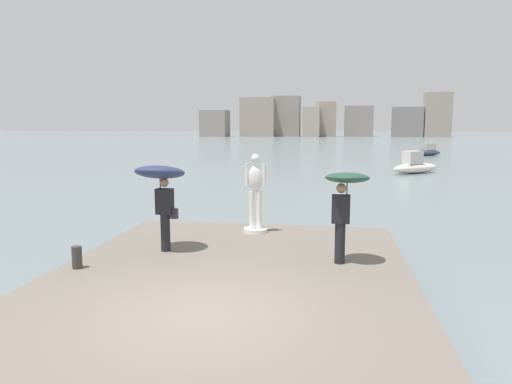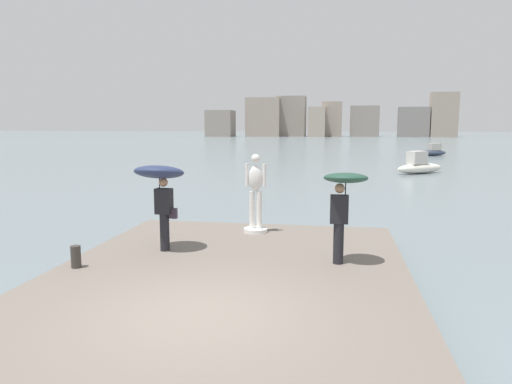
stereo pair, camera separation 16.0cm
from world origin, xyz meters
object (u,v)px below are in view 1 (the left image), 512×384
onlooker_left (161,181)px  onlooker_right (345,193)px  statue_white_figure (256,197)px  boat_near (427,151)px  mooring_bollard (77,257)px  boat_leftward (415,166)px

onlooker_left → onlooker_right: bearing=-5.7°
statue_white_figure → boat_near: bearing=73.2°
mooring_bollard → onlooker_right: bearing=12.7°
onlooker_left → statue_white_figure: bearing=50.0°
boat_leftward → mooring_bollard: bearing=-113.4°
statue_white_figure → onlooker_left: (-1.88, -2.24, 0.67)m
statue_white_figure → onlooker_right: statue_white_figure is taller
mooring_bollard → boat_leftward: size_ratio=0.12×
statue_white_figure → mooring_bollard: statue_white_figure is taller
statue_white_figure → onlooker_right: (2.31, -2.65, 0.53)m
statue_white_figure → onlooker_left: bearing=-130.0°
onlooker_right → boat_near: (10.31, 44.49, -1.43)m
mooring_bollard → boat_near: 48.36m
onlooker_left → onlooker_right: onlooker_left is taller
mooring_bollard → boat_leftward: 27.72m
onlooker_left → onlooker_right: size_ratio=1.05×
onlooker_right → mooring_bollard: (-5.45, -1.23, -1.28)m
onlooker_left → mooring_bollard: onlooker_left is taller
mooring_bollard → onlooker_left: bearing=52.5°
boat_near → mooring_bollard: bearing=-109.0°
onlooker_right → boat_leftward: bearing=77.0°
boat_near → boat_leftward: boat_leftward is taller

